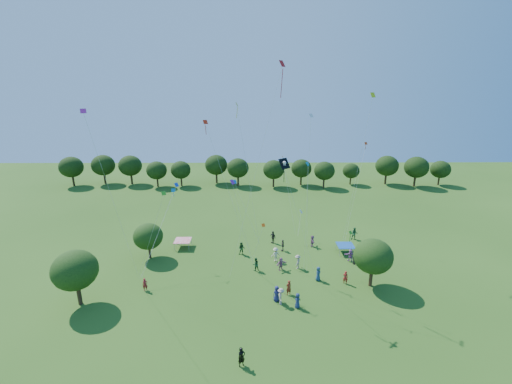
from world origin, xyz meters
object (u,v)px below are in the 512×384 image
object	(u,v)px
pirate_kite	(285,167)
red_high_kite	(273,105)
near_tree_west	(75,270)
man_in_black	(242,357)
near_tree_north	(148,236)
tent_red_stripe	(183,241)
tent_blue	(345,245)
near_tree_east	(373,256)

from	to	relation	value
pirate_kite	red_high_kite	distance (m)	7.38
near_tree_west	man_in_black	size ratio (longest dim) A/B	3.45
man_in_black	pirate_kite	world-z (taller)	pirate_kite
near_tree_west	near_tree_north	size ratio (longest dim) A/B	1.25
near_tree_north	red_high_kite	bearing A→B (deg)	-12.67
near_tree_north	tent_red_stripe	bearing A→B (deg)	38.65
near_tree_north	tent_red_stripe	world-z (taller)	near_tree_north
near_tree_north	red_high_kite	distance (m)	23.11
man_in_black	near_tree_west	bearing A→B (deg)	123.84
tent_blue	near_tree_east	bearing A→B (deg)	-84.61
near_tree_east	tent_blue	bearing A→B (deg)	95.39
near_tree_north	near_tree_east	size ratio (longest dim) A/B	0.85
tent_blue	pirate_kite	world-z (taller)	pirate_kite
near_tree_north	near_tree_east	xyz separation A→B (m)	(26.72, -6.85, 0.61)
near_tree_east	pirate_kite	xyz separation A→B (m)	(-10.04, -1.32, 10.38)
pirate_kite	red_high_kite	world-z (taller)	red_high_kite
near_tree_west	near_tree_east	distance (m)	31.17
near_tree_west	man_in_black	xyz separation A→B (m)	(16.89, -8.36, -3.05)
pirate_kite	tent_red_stripe	bearing A→B (deg)	139.25
near_tree_north	man_in_black	bearing A→B (deg)	-55.56
man_in_black	pirate_kite	bearing A→B (deg)	38.40
man_in_black	tent_red_stripe	bearing A→B (deg)	82.73
near_tree_north	tent_red_stripe	xyz separation A→B (m)	(3.73, 2.98, -2.00)
near_tree_east	tent_blue	xyz separation A→B (m)	(-0.76, 8.09, -2.62)
near_tree_east	tent_red_stripe	xyz separation A→B (m)	(-22.99, 9.83, -2.62)
man_in_black	pirate_kite	size ratio (longest dim) A/B	0.13
near_tree_east	man_in_black	world-z (taller)	near_tree_east
tent_red_stripe	tent_blue	world-z (taller)	same
near_tree_east	pirate_kite	world-z (taller)	pirate_kite
near_tree_north	near_tree_east	bearing A→B (deg)	-14.38
near_tree_east	tent_blue	world-z (taller)	near_tree_east
near_tree_west	near_tree_east	size ratio (longest dim) A/B	1.06
near_tree_north	pirate_kite	bearing A→B (deg)	-26.10
tent_red_stripe	man_in_black	bearing A→B (deg)	-67.45
red_high_kite	pirate_kite	bearing A→B (deg)	-77.60
tent_red_stripe	man_in_black	world-z (taller)	man_in_black
tent_blue	near_tree_north	bearing A→B (deg)	-177.26
near_tree_west	tent_red_stripe	world-z (taller)	near_tree_west
man_in_black	near_tree_north	bearing A→B (deg)	94.62
tent_red_stripe	red_high_kite	xyz separation A→B (m)	(11.92, -6.50, 18.64)
near_tree_west	pirate_kite	world-z (taller)	pirate_kite
near_tree_north	pirate_kite	xyz separation A→B (m)	(16.68, -8.17, 11.00)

